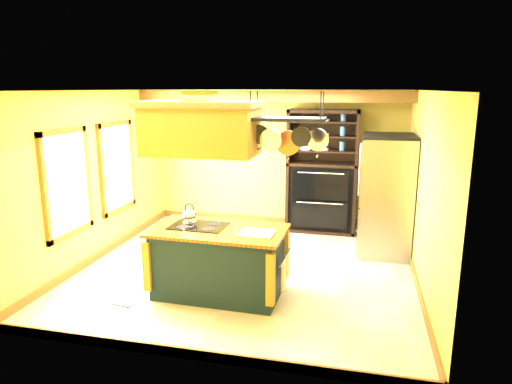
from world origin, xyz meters
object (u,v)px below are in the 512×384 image
at_px(kitchen_island, 219,261).
at_px(refrigerator, 385,198).
at_px(range_hood, 201,127).
at_px(pot_rack, 288,128).
at_px(hutch, 322,185).

height_order(kitchen_island, refrigerator, refrigerator).
relative_size(kitchen_island, range_hood, 1.21).
relative_size(range_hood, refrigerator, 0.76).
bearing_deg(kitchen_island, pot_rack, 2.37).
bearing_deg(refrigerator, kitchen_island, -135.75).
bearing_deg(hutch, range_hood, -111.94).
relative_size(kitchen_island, refrigerator, 0.92).
xyz_separation_m(refrigerator, hutch, (-1.13, 1.03, -0.05)).
xyz_separation_m(kitchen_island, range_hood, (-0.20, -0.00, 1.79)).
height_order(range_hood, pot_rack, same).
height_order(kitchen_island, pot_rack, pot_rack).
bearing_deg(hutch, pot_rack, -93.26).
distance_m(kitchen_island, refrigerator, 3.14).
bearing_deg(kitchen_island, refrigerator, 46.01).
xyz_separation_m(kitchen_island, hutch, (1.09, 3.19, 0.43)).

